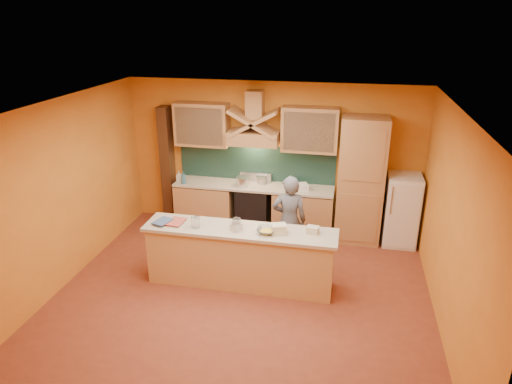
% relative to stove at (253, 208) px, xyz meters
% --- Properties ---
extents(floor, '(5.50, 5.00, 0.01)m').
position_rel_stove_xyz_m(floor, '(0.30, -2.20, -0.45)').
color(floor, brown).
rests_on(floor, ground).
extents(ceiling, '(5.50, 5.00, 0.01)m').
position_rel_stove_xyz_m(ceiling, '(0.30, -2.20, 2.35)').
color(ceiling, white).
rests_on(ceiling, wall_back).
extents(wall_back, '(5.50, 0.02, 2.80)m').
position_rel_stove_xyz_m(wall_back, '(0.30, 0.30, 0.95)').
color(wall_back, orange).
rests_on(wall_back, floor).
extents(wall_front, '(5.50, 0.02, 2.80)m').
position_rel_stove_xyz_m(wall_front, '(0.30, -4.70, 0.95)').
color(wall_front, orange).
rests_on(wall_front, floor).
extents(wall_left, '(0.02, 5.00, 2.80)m').
position_rel_stove_xyz_m(wall_left, '(-2.45, -2.20, 0.95)').
color(wall_left, orange).
rests_on(wall_left, floor).
extents(wall_right, '(0.02, 5.00, 2.80)m').
position_rel_stove_xyz_m(wall_right, '(3.05, -2.20, 0.95)').
color(wall_right, orange).
rests_on(wall_right, floor).
extents(base_cabinet_left, '(1.10, 0.60, 0.86)m').
position_rel_stove_xyz_m(base_cabinet_left, '(-0.95, 0.00, -0.02)').
color(base_cabinet_left, tan).
rests_on(base_cabinet_left, floor).
extents(base_cabinet_right, '(1.10, 0.60, 0.86)m').
position_rel_stove_xyz_m(base_cabinet_right, '(0.95, 0.00, -0.02)').
color(base_cabinet_right, tan).
rests_on(base_cabinet_right, floor).
extents(counter_top, '(3.00, 0.62, 0.04)m').
position_rel_stove_xyz_m(counter_top, '(-0.00, 0.00, 0.45)').
color(counter_top, beige).
rests_on(counter_top, base_cabinet_left).
extents(stove, '(0.60, 0.58, 0.90)m').
position_rel_stove_xyz_m(stove, '(0.00, 0.00, 0.00)').
color(stove, black).
rests_on(stove, floor).
extents(backsplash, '(3.00, 0.03, 0.70)m').
position_rel_stove_xyz_m(backsplash, '(-0.00, 0.28, 0.80)').
color(backsplash, '#16312C').
rests_on(backsplash, wall_back).
extents(range_hood, '(0.92, 0.50, 0.24)m').
position_rel_stove_xyz_m(range_hood, '(0.00, 0.05, 1.37)').
color(range_hood, tan).
rests_on(range_hood, wall_back).
extents(hood_chimney, '(0.30, 0.30, 0.50)m').
position_rel_stove_xyz_m(hood_chimney, '(0.00, 0.15, 1.95)').
color(hood_chimney, tan).
rests_on(hood_chimney, wall_back).
extents(upper_cabinet_left, '(1.00, 0.35, 0.80)m').
position_rel_stove_xyz_m(upper_cabinet_left, '(-1.00, 0.12, 1.55)').
color(upper_cabinet_left, tan).
rests_on(upper_cabinet_left, wall_back).
extents(upper_cabinet_right, '(1.00, 0.35, 0.80)m').
position_rel_stove_xyz_m(upper_cabinet_right, '(1.00, 0.12, 1.55)').
color(upper_cabinet_right, tan).
rests_on(upper_cabinet_right, wall_back).
extents(pantry_column, '(0.80, 0.60, 2.30)m').
position_rel_stove_xyz_m(pantry_column, '(1.95, 0.00, 0.70)').
color(pantry_column, tan).
rests_on(pantry_column, floor).
extents(fridge, '(0.58, 0.60, 1.30)m').
position_rel_stove_xyz_m(fridge, '(2.70, 0.00, 0.20)').
color(fridge, white).
rests_on(fridge, floor).
extents(trim_column_left, '(0.20, 0.30, 2.30)m').
position_rel_stove_xyz_m(trim_column_left, '(-1.75, 0.15, 0.70)').
color(trim_column_left, '#472816').
rests_on(trim_column_left, floor).
extents(island_body, '(2.80, 0.55, 0.88)m').
position_rel_stove_xyz_m(island_body, '(0.20, -1.90, -0.01)').
color(island_body, '#DCAE70').
rests_on(island_body, floor).
extents(island_top, '(2.90, 0.62, 0.05)m').
position_rel_stove_xyz_m(island_top, '(0.20, -1.90, 0.47)').
color(island_top, beige).
rests_on(island_top, island_body).
extents(person, '(0.60, 0.44, 1.54)m').
position_rel_stove_xyz_m(person, '(0.83, -1.09, 0.32)').
color(person, slate).
rests_on(person, floor).
extents(pot_large, '(0.24, 0.24, 0.17)m').
position_rel_stove_xyz_m(pot_large, '(-0.19, -0.07, 0.54)').
color(pot_large, silver).
rests_on(pot_large, stove).
extents(pot_small, '(0.20, 0.20, 0.14)m').
position_rel_stove_xyz_m(pot_small, '(0.13, 0.13, 0.52)').
color(pot_small, '#B2B2B9').
rests_on(pot_small, stove).
extents(soap_bottle_a, '(0.11, 0.12, 0.21)m').
position_rel_stove_xyz_m(soap_bottle_a, '(-1.43, -0.10, 0.58)').
color(soap_bottle_a, beige).
rests_on(soap_bottle_a, counter_top).
extents(soap_bottle_b, '(0.13, 0.13, 0.24)m').
position_rel_stove_xyz_m(soap_bottle_b, '(-1.30, -0.20, 0.59)').
color(soap_bottle_b, teal).
rests_on(soap_bottle_b, counter_top).
extents(bowl_back, '(0.32, 0.32, 0.08)m').
position_rel_stove_xyz_m(bowl_back, '(0.69, 0.06, 0.51)').
color(bowl_back, white).
rests_on(bowl_back, counter_top).
extents(dish_rack, '(0.35, 0.31, 0.10)m').
position_rel_stove_xyz_m(dish_rack, '(0.88, -0.05, 0.52)').
color(dish_rack, white).
rests_on(dish_rack, counter_top).
extents(book_lower, '(0.26, 0.33, 0.03)m').
position_rel_stove_xyz_m(book_lower, '(-0.92, -1.89, 0.51)').
color(book_lower, '#BC4D43').
rests_on(book_lower, island_top).
extents(book_upper, '(0.29, 0.34, 0.02)m').
position_rel_stove_xyz_m(book_upper, '(-1.09, -1.93, 0.53)').
color(book_upper, '#415D90').
rests_on(book_upper, island_top).
extents(jar_large, '(0.13, 0.13, 0.17)m').
position_rel_stove_xyz_m(jar_large, '(-0.46, -1.99, 0.58)').
color(jar_large, white).
rests_on(jar_large, island_top).
extents(jar_small, '(0.13, 0.13, 0.15)m').
position_rel_stove_xyz_m(jar_small, '(0.14, -1.87, 0.57)').
color(jar_small, white).
rests_on(jar_small, island_top).
extents(kitchen_scale, '(0.18, 0.18, 0.11)m').
position_rel_stove_xyz_m(kitchen_scale, '(0.17, -1.97, 0.55)').
color(kitchen_scale, silver).
rests_on(kitchen_scale, island_top).
extents(mixing_bowl, '(0.29, 0.29, 0.07)m').
position_rel_stove_xyz_m(mixing_bowl, '(0.61, -1.96, 0.53)').
color(mixing_bowl, white).
rests_on(mixing_bowl, island_top).
extents(cloth, '(0.28, 0.22, 0.02)m').
position_rel_stove_xyz_m(cloth, '(0.78, -1.89, 0.50)').
color(cloth, beige).
rests_on(cloth, island_top).
extents(grocery_bag_a, '(0.25, 0.23, 0.14)m').
position_rel_stove_xyz_m(grocery_bag_a, '(0.79, -1.92, 0.56)').
color(grocery_bag_a, beige).
rests_on(grocery_bag_a, island_top).
extents(grocery_bag_b, '(0.19, 0.16, 0.10)m').
position_rel_stove_xyz_m(grocery_bag_b, '(1.27, -1.82, 0.55)').
color(grocery_bag_b, beige).
rests_on(grocery_bag_b, island_top).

